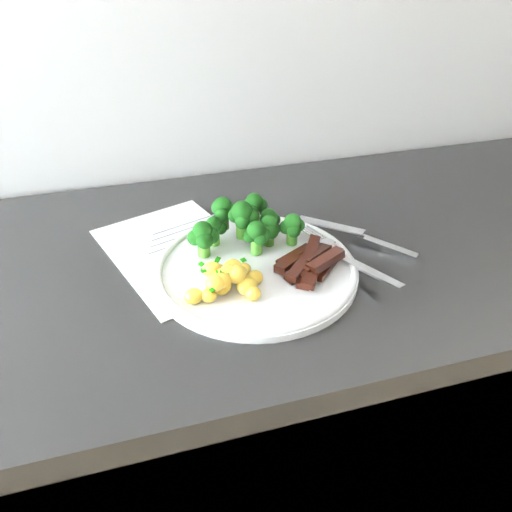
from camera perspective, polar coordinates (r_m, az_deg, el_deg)
counter at (r=1.08m, az=-5.31°, el=-20.63°), size 2.38×0.60×0.89m
recipe_paper at (r=0.79m, az=-8.80°, el=0.61°), size 0.27×0.32×0.00m
plate at (r=0.73m, az=0.00°, el=-1.40°), size 0.30×0.30×0.02m
broccoli at (r=0.76m, az=-1.26°, el=3.85°), size 0.18×0.11×0.07m
potatoes at (r=0.67m, az=-3.50°, el=-2.76°), size 0.11×0.09×0.04m
beef_strips at (r=0.72m, az=6.14°, el=-0.81°), size 0.11×0.12×0.03m
fork at (r=0.74m, az=10.83°, el=-0.34°), size 0.09×0.19×0.02m
knife at (r=0.81m, az=13.05°, el=1.71°), size 0.15×0.16×0.02m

